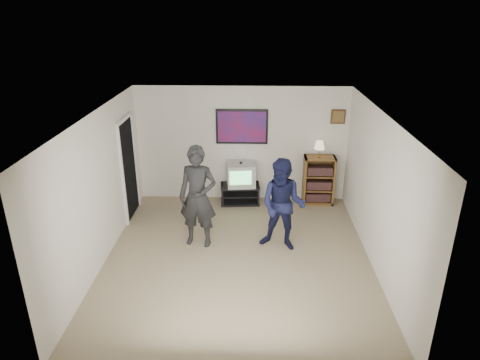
# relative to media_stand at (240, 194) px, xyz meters

# --- Properties ---
(room_shell) EXTENTS (4.51, 5.00, 2.51)m
(room_shell) POSITION_rel_media_stand_xyz_m (0.03, -1.88, 1.04)
(room_shell) COLOR #716748
(room_shell) RESTS_ON ground
(media_stand) EXTENTS (0.87, 0.53, 0.42)m
(media_stand) POSITION_rel_media_stand_xyz_m (0.00, 0.00, 0.00)
(media_stand) COLOR black
(media_stand) RESTS_ON room_shell
(crt_television) EXTENTS (0.64, 0.56, 0.50)m
(crt_television) POSITION_rel_media_stand_xyz_m (0.02, 0.00, 0.46)
(crt_television) COLOR #B1B2AC
(crt_television) RESTS_ON media_stand
(bookshelf) EXTENTS (0.65, 0.37, 1.07)m
(bookshelf) POSITION_rel_media_stand_xyz_m (1.69, 0.05, 0.32)
(bookshelf) COLOR brown
(bookshelf) RESTS_ON room_shell
(table_lamp) EXTENTS (0.22, 0.22, 0.35)m
(table_lamp) POSITION_rel_media_stand_xyz_m (1.65, 0.03, 1.03)
(table_lamp) COLOR #F3E5B8
(table_lamp) RESTS_ON bookshelf
(person_tall) EXTENTS (0.73, 0.54, 1.85)m
(person_tall) POSITION_rel_media_stand_xyz_m (-0.69, -1.74, 0.71)
(person_tall) COLOR black
(person_tall) RESTS_ON room_shell
(person_short) EXTENTS (0.96, 0.84, 1.66)m
(person_short) POSITION_rel_media_stand_xyz_m (0.79, -1.84, 0.62)
(person_short) COLOR #141739
(person_short) RESTS_ON room_shell
(controller_left) EXTENTS (0.09, 0.13, 0.04)m
(controller_left) POSITION_rel_media_stand_xyz_m (-0.64, -1.51, 1.04)
(controller_left) COLOR white
(controller_left) RESTS_ON person_tall
(controller_right) EXTENTS (0.05, 0.12, 0.03)m
(controller_right) POSITION_rel_media_stand_xyz_m (0.75, -1.60, 0.77)
(controller_right) COLOR white
(controller_right) RESTS_ON person_short
(poster) EXTENTS (1.10, 0.03, 0.75)m
(poster) POSITION_rel_media_stand_xyz_m (0.03, 0.25, 1.44)
(poster) COLOR black
(poster) RESTS_ON room_shell
(air_vent) EXTENTS (0.28, 0.02, 0.14)m
(air_vent) POSITION_rel_media_stand_xyz_m (-0.52, 0.25, 1.74)
(air_vent) COLOR white
(air_vent) RESTS_ON room_shell
(small_picture) EXTENTS (0.30, 0.03, 0.30)m
(small_picture) POSITION_rel_media_stand_xyz_m (2.03, 0.25, 1.67)
(small_picture) COLOR #3C1F13
(small_picture) RESTS_ON room_shell
(doorway) EXTENTS (0.03, 0.85, 2.00)m
(doorway) POSITION_rel_media_stand_xyz_m (-2.21, -0.63, 0.79)
(doorway) COLOR black
(doorway) RESTS_ON room_shell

